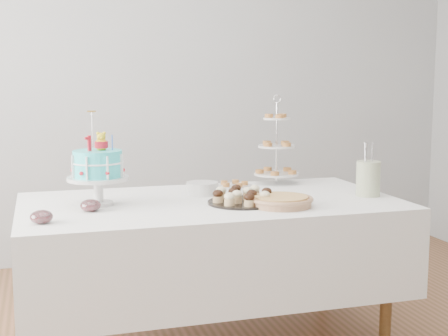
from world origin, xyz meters
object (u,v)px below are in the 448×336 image
object	(u,v)px
plate_stack	(202,188)
jam_bowl_a	(42,217)
utensil_pitcher	(368,177)
pastry_plate	(234,185)
pie	(281,200)
tiered_stand	(277,147)
cupcake_tray	(242,196)
jam_bowl_b	(91,206)
table	(211,243)
birthday_cake	(98,180)

from	to	relation	value
plate_stack	jam_bowl_a	size ratio (longest dim) A/B	1.75
utensil_pitcher	pastry_plate	bearing A→B (deg)	119.10
plate_stack	utensil_pitcher	distance (m)	0.89
pie	tiered_stand	size ratio (longest dim) A/B	0.60
pastry_plate	jam_bowl_a	bearing A→B (deg)	-149.29
pastry_plate	tiered_stand	bearing A→B (deg)	10.73
cupcake_tray	pastry_plate	xyz separation A→B (m)	(0.10, 0.47, -0.02)
jam_bowl_b	utensil_pitcher	xyz separation A→B (m)	(1.46, -0.02, 0.07)
table	cupcake_tray	world-z (taller)	cupcake_tray
table	jam_bowl_b	world-z (taller)	jam_bowl_b
jam_bowl_a	jam_bowl_b	xyz separation A→B (m)	(0.22, 0.19, -0.00)
table	tiered_stand	world-z (taller)	tiered_stand
utensil_pitcher	tiered_stand	bearing A→B (deg)	98.48
birthday_cake	pastry_plate	bearing A→B (deg)	5.24
jam_bowl_a	utensil_pitcher	world-z (taller)	utensil_pitcher
jam_bowl_a	pie	bearing A→B (deg)	2.46
tiered_stand	table	bearing A→B (deg)	-142.31
cupcake_tray	jam_bowl_b	distance (m)	0.75
birthday_cake	jam_bowl_a	bearing A→B (deg)	-145.99
tiered_stand	pastry_plate	size ratio (longest dim) A/B	2.43
pie	utensil_pitcher	size ratio (longest dim) A/B	1.11
cupcake_tray	jam_bowl_b	xyz separation A→B (m)	(-0.75, 0.03, -0.01)
table	jam_bowl_b	size ratio (longest dim) A/B	19.53
plate_stack	jam_bowl_a	distance (m)	0.96
cupcake_tray	tiered_stand	world-z (taller)	tiered_stand
plate_stack	pastry_plate	bearing A→B (deg)	36.95
cupcake_tray	pastry_plate	world-z (taller)	cupcake_tray
cupcake_tray	plate_stack	world-z (taller)	cupcake_tray
pie	utensil_pitcher	xyz separation A→B (m)	(0.55, 0.13, 0.07)
pastry_plate	jam_bowl_b	bearing A→B (deg)	-152.36
table	tiered_stand	distance (m)	0.79
pie	tiered_stand	world-z (taller)	tiered_stand
plate_stack	jam_bowl_a	bearing A→B (deg)	-151.21
table	pastry_plate	bearing A→B (deg)	55.89
pastry_plate	utensil_pitcher	world-z (taller)	utensil_pitcher
pie	jam_bowl_b	xyz separation A→B (m)	(-0.91, 0.14, -0.00)
table	cupcake_tray	distance (m)	0.32
table	cupcake_tray	bearing A→B (deg)	-44.36
birthday_cake	pie	xyz separation A→B (m)	(0.86, -0.28, -0.10)
table	pie	world-z (taller)	pie
tiered_stand	jam_bowl_b	world-z (taller)	tiered_stand
birthday_cake	pastry_plate	xyz separation A→B (m)	(0.80, 0.31, -0.11)
birthday_cake	utensil_pitcher	bearing A→B (deg)	-22.20
plate_stack	jam_bowl_b	size ratio (longest dim) A/B	1.76
birthday_cake	tiered_stand	xyz separation A→B (m)	(1.08, 0.36, 0.09)
pastry_plate	jam_bowl_a	world-z (taller)	jam_bowl_a
pastry_plate	utensil_pitcher	xyz separation A→B (m)	(0.61, -0.46, 0.09)
table	utensil_pitcher	size ratio (longest dim) A/B	6.74
cupcake_tray	plate_stack	xyz separation A→B (m)	(-0.13, 0.30, -0.01)
birthday_cake	jam_bowl_b	size ratio (longest dim) A/B	4.75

